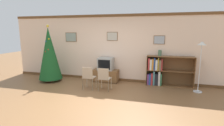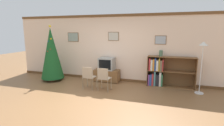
{
  "view_description": "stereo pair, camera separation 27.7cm",
  "coord_description": "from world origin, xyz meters",
  "views": [
    {
      "loc": [
        1.88,
        -4.54,
        2.04
      ],
      "look_at": [
        0.29,
        1.29,
        0.93
      ],
      "focal_mm": 28.0,
      "sensor_mm": 36.0,
      "label": 1
    },
    {
      "loc": [
        2.14,
        -4.46,
        2.04
      ],
      "look_at": [
        0.29,
        1.29,
        0.93
      ],
      "focal_mm": 28.0,
      "sensor_mm": 36.0,
      "label": 2
    }
  ],
  "objects": [
    {
      "name": "christmas_tree",
      "position": [
        -2.43,
        1.57,
        1.14
      ],
      "size": [
        0.93,
        0.93,
        2.29
      ],
      "color": "maroon",
      "rests_on": "ground_plane"
    },
    {
      "name": "tv_console",
      "position": [
        -0.19,
        2.06,
        0.25
      ],
      "size": [
        1.02,
        0.49,
        0.49
      ],
      "color": "brown",
      "rests_on": "ground_plane"
    },
    {
      "name": "television",
      "position": [
        -0.19,
        2.06,
        0.74
      ],
      "size": [
        0.6,
        0.48,
        0.5
      ],
      "color": "#9E9E99",
      "rests_on": "tv_console"
    },
    {
      "name": "folding_chair_left",
      "position": [
        -0.47,
        0.94,
        0.47
      ],
      "size": [
        0.4,
        0.4,
        0.82
      ],
      "color": "tan",
      "rests_on": "ground_plane"
    },
    {
      "name": "wall_back",
      "position": [
        -0.0,
        2.38,
        1.35
      ],
      "size": [
        9.04,
        0.11,
        2.7
      ],
      "color": "beige",
      "rests_on": "ground_plane"
    },
    {
      "name": "folding_chair_right",
      "position": [
        0.1,
        0.94,
        0.47
      ],
      "size": [
        0.4,
        0.4,
        0.82
      ],
      "color": "tan",
      "rests_on": "ground_plane"
    },
    {
      "name": "bookshelf",
      "position": [
        1.97,
        2.14,
        0.53
      ],
      "size": [
        1.7,
        0.36,
        1.13
      ],
      "color": "brown",
      "rests_on": "ground_plane"
    },
    {
      "name": "ground_plane",
      "position": [
        0.0,
        0.0,
        0.0
      ],
      "size": [
        24.0,
        24.0,
        0.0
      ],
      "primitive_type": "plane",
      "color": "brown"
    },
    {
      "name": "standing_lamp",
      "position": [
        3.2,
        1.69,
        1.31
      ],
      "size": [
        0.28,
        0.28,
        1.71
      ],
      "color": "silver",
      "rests_on": "ground_plane"
    },
    {
      "name": "vase",
      "position": [
        1.9,
        2.13,
        1.24
      ],
      "size": [
        0.13,
        0.13,
        0.22
      ],
      "color": "#47664C",
      "rests_on": "bookshelf"
    }
  ]
}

